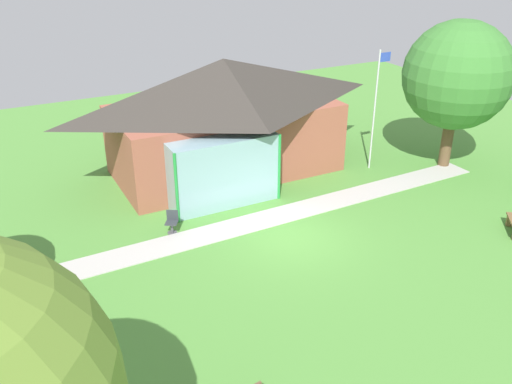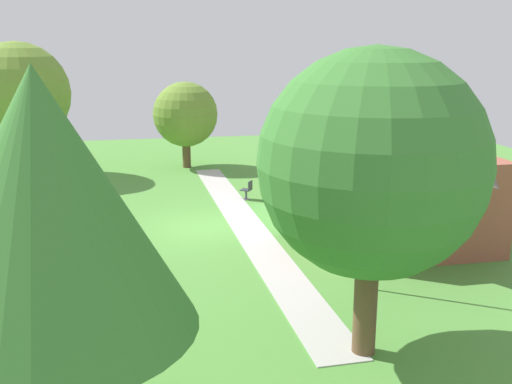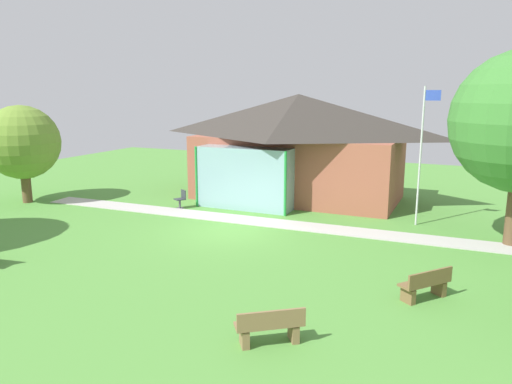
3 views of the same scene
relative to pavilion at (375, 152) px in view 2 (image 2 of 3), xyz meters
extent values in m
plane|color=#54933D|center=(-0.31, -6.66, -2.73)|extent=(44.00, 44.00, 0.00)
cube|color=#A35642|center=(0.07, 0.15, -1.14)|extent=(9.93, 5.05, 3.18)
pyramid|color=#38332D|center=(0.07, 0.15, 1.48)|extent=(10.93, 6.05, 2.06)
cube|color=#8CB2BF|center=(-1.42, -2.97, -1.30)|extent=(4.47, 1.20, 2.86)
cylinder|color=green|center=(-3.65, -3.57, -1.30)|extent=(0.12, 0.12, 2.86)
cylinder|color=green|center=(0.82, -3.57, -1.30)|extent=(0.12, 0.12, 2.86)
cube|color=#BCB7B2|center=(-0.31, -4.95, -2.71)|extent=(20.80, 1.82, 0.03)
cylinder|color=silver|center=(6.23, -2.74, 0.05)|extent=(0.08, 0.08, 5.57)
cube|color=blue|center=(6.53, -2.74, 2.49)|extent=(0.60, 0.02, 0.40)
cube|color=brown|center=(7.22, -10.19, -2.28)|extent=(1.29, 1.44, 0.06)
cube|color=brown|center=(6.88, -10.61, -2.53)|extent=(0.41, 0.38, 0.39)
cube|color=brown|center=(7.57, -9.76, -2.53)|extent=(0.41, 0.38, 0.39)
cube|color=brown|center=(7.37, -10.31, -2.07)|extent=(0.99, 1.20, 0.36)
cube|color=brown|center=(-5.81, -13.43, -2.28)|extent=(1.55, 0.67, 0.06)
cube|color=brown|center=(-5.27, -13.35, -2.53)|extent=(0.22, 0.42, 0.39)
cube|color=brown|center=(-6.36, -13.52, -2.53)|extent=(0.22, 0.42, 0.39)
cube|color=brown|center=(-5.84, -13.25, -2.07)|extent=(1.49, 0.29, 0.36)
cube|color=#33383D|center=(-4.16, -4.27, -2.29)|extent=(0.61, 0.61, 0.04)
cube|color=#33383D|center=(-4.06, -4.10, -2.07)|extent=(0.39, 0.27, 0.40)
cylinder|color=#4C4C51|center=(-4.16, -4.27, -2.52)|extent=(0.10, 0.10, 0.42)
cylinder|color=#4C4C51|center=(-4.16, -4.27, -2.72)|extent=(0.36, 0.36, 0.02)
cone|color=#3D7F33|center=(12.26, -10.33, 1.83)|extent=(4.49, 4.49, 4.04)
cylinder|color=brown|center=(-11.73, -6.25, -1.91)|extent=(0.46, 0.46, 1.64)
sphere|color=olive|center=(-11.73, -6.25, 0.24)|extent=(3.55, 3.55, 3.55)
cylinder|color=brown|center=(9.62, -4.11, -1.46)|extent=(0.52, 0.52, 2.53)
sphere|color=#3D7F33|center=(9.62, -4.11, 1.64)|extent=(4.88, 4.88, 4.88)
cylinder|color=brown|center=(-10.99, -14.69, -1.54)|extent=(0.54, 0.54, 2.37)
sphere|color=olive|center=(-10.99, -14.69, 1.58)|extent=(5.17, 5.17, 5.17)
camera|label=1|loc=(-9.59, -21.53, 7.63)|focal=38.46mm
camera|label=2|loc=(21.14, -8.93, 4.14)|focal=41.81mm
camera|label=3|loc=(8.04, -22.87, 2.64)|focal=33.89mm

